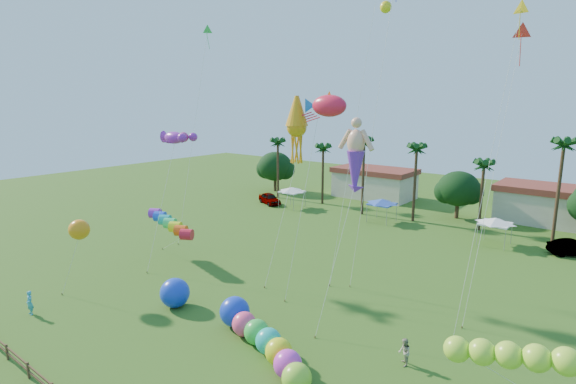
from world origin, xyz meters
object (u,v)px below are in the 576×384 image
Objects in this scene: car_b at (575,248)px; spectator_a at (30,303)px; blue_ball at (175,293)px; car_a at (270,199)px; caterpillar_inflatable at (260,337)px; spectator_b at (404,352)px.

spectator_a is at bearing 113.15° from car_b.
car_b is at bearing 55.61° from blue_ball.
car_a is 2.17× the size of blue_ball.
car_b is 2.15× the size of blue_ball.
caterpillar_inflatable reaches higher than car_a.
car_a reaches higher than car_b.
car_b is 29.40m from spectator_b.
spectator_b is 17.32m from blue_ball.
blue_ball is at bearing -162.10° from caterpillar_inflatable.
caterpillar_inflatable reaches higher than car_b.
car_b is 35.48m from caterpillar_inflatable.
spectator_a is (9.95, -38.35, 0.07)m from car_a.
spectator_a is 26.62m from spectator_b.
car_a is 40.99m from caterpillar_inflatable.
caterpillar_inflatable reaches higher than spectator_a.
spectator_a is 0.80× the size of blue_ball.
car_a is at bearing 119.13° from blue_ball.
blue_ball is (7.28, 7.45, 0.22)m from spectator_a.
spectator_a reaches higher than spectator_b.
car_b is 2.86× the size of spectator_b.
blue_ball is (17.22, -30.90, 0.29)m from car_a.
caterpillar_inflatable is (-7.78, -4.05, 0.04)m from spectator_b.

